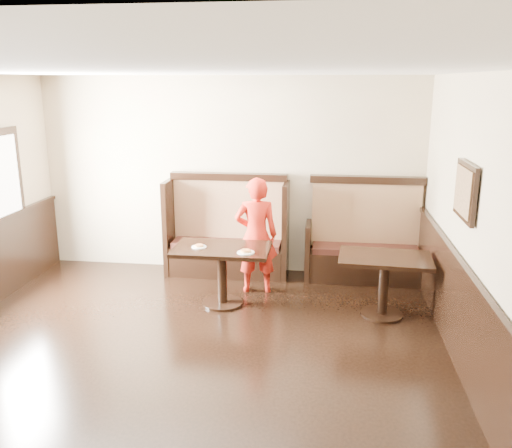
% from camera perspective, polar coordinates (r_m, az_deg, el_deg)
% --- Properties ---
extents(ground, '(7.00, 7.00, 0.00)m').
position_cam_1_polar(ground, '(5.11, -9.91, -17.61)').
color(ground, black).
rests_on(ground, ground).
extents(room_shell, '(7.00, 7.00, 7.00)m').
position_cam_1_polar(room_shell, '(5.12, -12.53, -9.18)').
color(room_shell, '#BFB18A').
rests_on(room_shell, ground).
extents(booth_main, '(1.75, 0.72, 1.45)m').
position_cam_1_polar(booth_main, '(7.83, -2.99, -1.46)').
color(booth_main, black).
rests_on(booth_main, ground).
extents(booth_neighbor, '(1.65, 0.72, 1.45)m').
position_cam_1_polar(booth_neighbor, '(7.74, 11.36, -2.29)').
color(booth_neighbor, black).
rests_on(booth_neighbor, ground).
extents(table_main, '(1.17, 0.73, 0.75)m').
position_cam_1_polar(table_main, '(6.71, -3.60, -3.88)').
color(table_main, black).
rests_on(table_main, ground).
extents(table_neighbor, '(1.11, 0.76, 0.74)m').
position_cam_1_polar(table_neighbor, '(6.56, 13.35, -4.90)').
color(table_neighbor, black).
rests_on(table_neighbor, ground).
extents(child, '(0.61, 0.46, 1.54)m').
position_cam_1_polar(child, '(7.06, 0.02, -1.21)').
color(child, red).
rests_on(child, ground).
extents(pizza_plate_left, '(0.18, 0.18, 0.03)m').
position_cam_1_polar(pizza_plate_left, '(6.67, -6.01, -2.34)').
color(pizza_plate_left, white).
rests_on(pizza_plate_left, table_main).
extents(pizza_plate_right, '(0.21, 0.21, 0.04)m').
position_cam_1_polar(pizza_plate_right, '(6.42, -1.08, -2.94)').
color(pizza_plate_right, white).
rests_on(pizza_plate_right, table_main).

